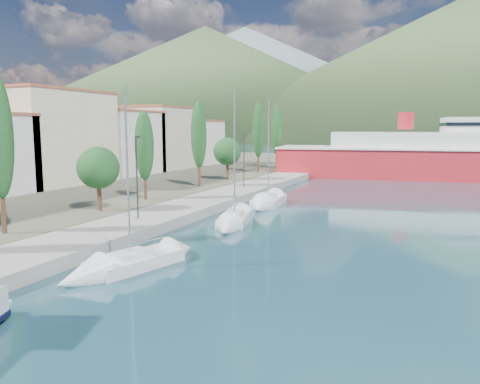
% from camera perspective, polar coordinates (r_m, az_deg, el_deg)
% --- Properties ---
extents(ground, '(1400.00, 1400.00, 0.00)m').
position_cam_1_polar(ground, '(133.01, 18.25, 4.18)').
color(ground, '#1E4551').
extents(quay, '(5.00, 88.00, 0.80)m').
position_cam_1_polar(quay, '(43.90, -4.68, -1.44)').
color(quay, gray).
rests_on(quay, ground).
extents(land_strip, '(70.00, 148.00, 0.70)m').
position_cam_1_polar(land_strip, '(75.99, -27.12, 1.58)').
color(land_strip, '#565644').
rests_on(land_strip, ground).
extents(town_buildings, '(9.20, 69.20, 11.30)m').
position_cam_1_polar(town_buildings, '(65.54, -18.29, 5.77)').
color(town_buildings, beige).
rests_on(town_buildings, land_strip).
extents(tree_row, '(3.64, 62.00, 10.67)m').
position_cam_1_polar(tree_row, '(51.63, -6.59, 5.91)').
color(tree_row, '#47301E').
rests_on(tree_row, land_strip).
extents(lamp_posts, '(0.15, 45.19, 6.06)m').
position_cam_1_polar(lamp_posts, '(33.86, -13.73, 1.92)').
color(lamp_posts, '#2D2D33').
rests_on(lamp_posts, quay).
extents(sailboat_near, '(3.95, 7.55, 10.40)m').
position_cam_1_polar(sailboat_near, '(24.90, -15.78, -9.14)').
color(sailboat_near, silver).
rests_on(sailboat_near, ground).
extents(sailboat_mid, '(3.94, 8.20, 11.41)m').
position_cam_1_polar(sailboat_mid, '(35.33, -1.10, -3.86)').
color(sailboat_mid, silver).
rests_on(sailboat_mid, ground).
extents(sailboat_far, '(3.19, 7.78, 11.12)m').
position_cam_1_polar(sailboat_far, '(44.15, 2.98, -1.49)').
color(sailboat_far, silver).
rests_on(sailboat_far, ground).
extents(ferry, '(52.94, 17.98, 10.31)m').
position_cam_1_polar(ferry, '(76.04, 24.93, 3.82)').
color(ferry, red).
rests_on(ferry, ground).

